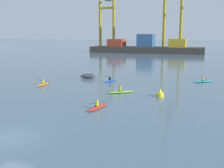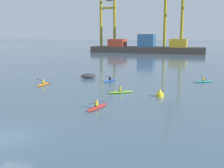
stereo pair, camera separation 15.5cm
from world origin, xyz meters
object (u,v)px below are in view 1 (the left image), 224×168
object	(u,v)px
container_barge	(146,47)
kayak_red	(98,107)
channel_buoy	(160,94)
kayak_teal	(204,81)
kayak_blue	(110,80)
kayak_lime	(121,92)
capsized_dinghy	(88,76)
gantry_crane_west_mid	(173,9)
kayak_orange	(44,84)
gantry_crane_west	(107,16)

from	to	relation	value
container_barge	kayak_red	bearing A→B (deg)	-81.44
channel_buoy	kayak_teal	distance (m)	13.04
kayak_teal	kayak_blue	size ratio (longest dim) A/B	0.90
kayak_teal	kayak_lime	bearing A→B (deg)	-130.00
channel_buoy	capsized_dinghy	bearing A→B (deg)	143.43
gantry_crane_west_mid	kayak_orange	xyz separation A→B (m)	(-8.66, -83.12, -17.70)
gantry_crane_west	kayak_teal	bearing A→B (deg)	-60.69
gantry_crane_west	kayak_orange	world-z (taller)	gantry_crane_west
kayak_red	kayak_orange	size ratio (longest dim) A/B	1.01
container_barge	gantry_crane_west	size ratio (longest dim) A/B	1.45
kayak_orange	gantry_crane_west	bearing A→B (deg)	104.06
channel_buoy	kayak_blue	world-z (taller)	channel_buoy
gantry_crane_west_mid	kayak_red	world-z (taller)	gantry_crane_west_mid
kayak_orange	kayak_blue	bearing A→B (deg)	37.08
kayak_red	kayak_blue	bearing A→B (deg)	104.65
gantry_crane_west	capsized_dinghy	size ratio (longest dim) A/B	11.31
gantry_crane_west_mid	kayak_lime	bearing A→B (deg)	-87.63
kayak_red	kayak_orange	world-z (taller)	kayak_red
channel_buoy	kayak_blue	bearing A→B (deg)	137.94
kayak_lime	kayak_orange	size ratio (longest dim) A/B	0.91
gantry_crane_west	gantry_crane_west_mid	xyz separation A→B (m)	(30.85, -5.50, 1.99)
container_barge	channel_buoy	distance (m)	81.30
kayak_teal	kayak_red	distance (m)	21.71
kayak_blue	kayak_orange	size ratio (longest dim) A/B	1.00
kayak_teal	kayak_lime	xyz separation A→B (m)	(-9.75, -11.62, 0.00)
kayak_lime	kayak_red	distance (m)	7.75
kayak_blue	kayak_orange	xyz separation A→B (m)	(-8.08, -6.11, -0.00)
channel_buoy	kayak_red	bearing A→B (deg)	-124.70
container_barge	gantry_crane_west_mid	world-z (taller)	gantry_crane_west_mid
gantry_crane_west_mid	kayak_red	bearing A→B (deg)	-87.87
gantry_crane_west	channel_buoy	distance (m)	100.04
kayak_red	container_barge	bearing A→B (deg)	98.56
gantry_crane_west_mid	capsized_dinghy	bearing A→B (deg)	-93.93
gantry_crane_west_mid	channel_buoy	distance (m)	87.37
kayak_teal	kayak_lime	world-z (taller)	same
capsized_dinghy	kayak_blue	bearing A→B (deg)	-23.01
container_barge	capsized_dinghy	xyz separation A→B (m)	(4.43, -69.15, -1.91)
kayak_blue	kayak_lime	size ratio (longest dim) A/B	1.10
kayak_teal	kayak_red	xyz separation A→B (m)	(-9.81, -19.37, -0.00)
gantry_crane_west_mid	kayak_teal	world-z (taller)	gantry_crane_west_mid
gantry_crane_west_mid	channel_buoy	size ratio (longest dim) A/B	37.93
gantry_crane_west	channel_buoy	size ratio (longest dim) A/B	31.67
kayak_teal	kayak_blue	bearing A→B (deg)	-164.01
capsized_dinghy	container_barge	bearing A→B (deg)	93.66
capsized_dinghy	kayak_lime	size ratio (longest dim) A/B	0.91
capsized_dinghy	channel_buoy	bearing A→B (deg)	-36.57
gantry_crane_west	capsized_dinghy	xyz separation A→B (m)	(25.69, -80.57, -15.54)
gantry_crane_west	kayak_teal	world-z (taller)	gantry_crane_west
container_barge	kayak_teal	distance (m)	70.93
container_barge	kayak_blue	world-z (taller)	container_barge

